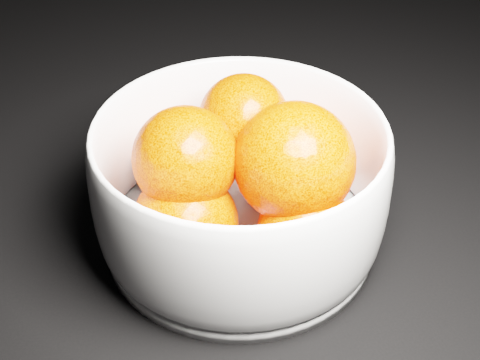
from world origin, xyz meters
name	(u,v)px	position (x,y,z in m)	size (l,w,h in m)	color
bowl	(240,186)	(0.25, -0.25, 0.06)	(0.25, 0.25, 0.12)	white
orange_pile	(244,171)	(0.25, -0.25, 0.08)	(0.20, 0.21, 0.14)	#FB3E09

